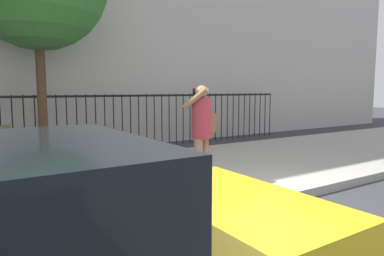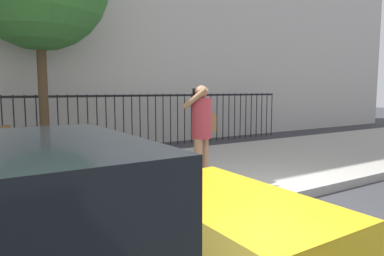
% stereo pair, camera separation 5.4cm
% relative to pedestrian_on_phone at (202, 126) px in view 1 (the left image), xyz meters
% --- Properties ---
extents(ground_plane, '(60.00, 60.00, 0.00)m').
position_rel_pedestrian_on_phone_xyz_m(ground_plane, '(0.21, -1.35, -1.10)').
color(ground_plane, '#333338').
extents(sidewalk, '(28.00, 4.40, 0.15)m').
position_rel_pedestrian_on_phone_xyz_m(sidewalk, '(0.21, 0.85, -1.03)').
color(sidewalk, '#9E9B93').
rests_on(sidewalk, ground).
extents(iron_fence, '(12.03, 0.04, 1.60)m').
position_rel_pedestrian_on_phone_xyz_m(iron_fence, '(0.21, 4.55, -0.08)').
color(iron_fence, black).
rests_on(iron_fence, ground).
extents(pedestrian_on_phone, '(0.72, 0.57, 1.65)m').
position_rel_pedestrian_on_phone_xyz_m(pedestrian_on_phone, '(0.00, 0.00, 0.00)').
color(pedestrian_on_phone, '#936B4C').
rests_on(pedestrian_on_phone, sidewalk).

